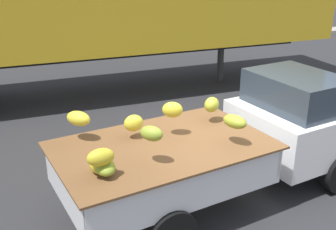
% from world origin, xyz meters
% --- Properties ---
extents(ground, '(220.00, 220.00, 0.00)m').
position_xyz_m(ground, '(0.00, 0.00, 0.00)').
color(ground, '#28282B').
extents(curb_strip, '(80.00, 0.80, 0.16)m').
position_xyz_m(curb_strip, '(0.00, 9.77, 0.08)').
color(curb_strip, gray).
rests_on(curb_strip, ground).
extents(pickup_truck, '(5.11, 2.14, 1.70)m').
position_xyz_m(pickup_truck, '(0.95, 0.16, 0.88)').
color(pickup_truck, white).
rests_on(pickup_truck, ground).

